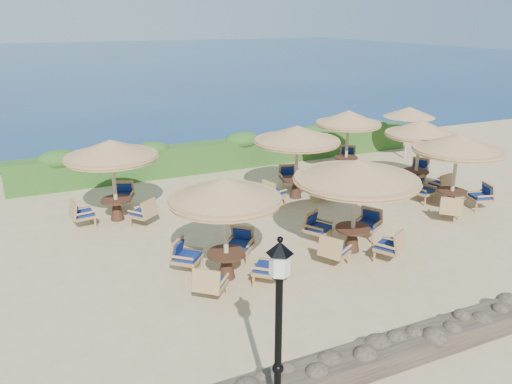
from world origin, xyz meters
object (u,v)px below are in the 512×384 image
object	(u,v)px
cafe_set_1	(356,185)
cafe_set_6	(419,141)
lamp_post	(278,349)
cafe_set_0	(225,211)
extra_parasol	(409,112)
cafe_set_5	(348,127)
cafe_set_3	(112,162)
cafe_set_4	(297,145)
cafe_set_2	(457,155)

from	to	relation	value
cafe_set_1	cafe_set_6	xyz separation A→B (m)	(5.32, 3.56, -0.10)
lamp_post	cafe_set_0	distance (m)	5.05
extra_parasol	cafe_set_5	world-z (taller)	cafe_set_5
extra_parasol	cafe_set_0	world-z (taller)	cafe_set_0
cafe_set_3	cafe_set_6	world-z (taller)	same
cafe_set_5	extra_parasol	bearing A→B (deg)	11.61
extra_parasol	cafe_set_3	xyz separation A→B (m)	(-13.41, -2.03, -0.24)
lamp_post	cafe_set_4	bearing A→B (deg)	59.97
cafe_set_0	cafe_set_4	world-z (taller)	same
cafe_set_1	cafe_set_6	size ratio (longest dim) A/B	1.25
cafe_set_0	cafe_set_3	size ratio (longest dim) A/B	0.95
extra_parasol	cafe_set_1	world-z (taller)	cafe_set_1
extra_parasol	cafe_set_1	size ratio (longest dim) A/B	0.70
cafe_set_2	cafe_set_4	xyz separation A→B (m)	(-4.18, 3.28, 0.02)
lamp_post	cafe_set_2	distance (m)	11.45
extra_parasol	cafe_set_5	bearing A→B (deg)	-168.39
lamp_post	cafe_set_5	world-z (taller)	lamp_post
lamp_post	cafe_set_5	size ratio (longest dim) A/B	1.23
lamp_post	cafe_set_2	xyz separation A→B (m)	(9.64, 6.17, 0.39)
lamp_post	cafe_set_4	distance (m)	10.92
lamp_post	cafe_set_2	bearing A→B (deg)	32.62
cafe_set_3	cafe_set_1	bearing A→B (deg)	-41.87
extra_parasol	cafe_set_1	xyz separation A→B (m)	(-7.80, -7.07, -0.21)
cafe_set_3	cafe_set_5	xyz separation A→B (m)	(9.61, 1.25, 0.05)
extra_parasol	cafe_set_3	size ratio (longest dim) A/B	0.83
cafe_set_1	cafe_set_5	world-z (taller)	same
cafe_set_4	cafe_set_5	distance (m)	3.78
cafe_set_3	cafe_set_2	bearing A→B (deg)	-19.96
lamp_post	cafe_set_6	bearing A→B (deg)	39.98
cafe_set_5	cafe_set_6	size ratio (longest dim) A/B	0.98
cafe_set_5	cafe_set_2	bearing A→B (deg)	-80.55
cafe_set_3	cafe_set_6	distance (m)	11.04
cafe_set_5	cafe_set_4	bearing A→B (deg)	-152.01
extra_parasol	cafe_set_2	bearing A→B (deg)	-116.92
cafe_set_1	cafe_set_4	bearing A→B (deg)	81.66
lamp_post	extra_parasol	bearing A→B (deg)	43.60
cafe_set_6	cafe_set_2	bearing A→B (deg)	-101.80
extra_parasol	cafe_set_5	size ratio (longest dim) A/B	0.90
cafe_set_1	cafe_set_6	bearing A→B (deg)	33.73
cafe_set_4	cafe_set_1	bearing A→B (deg)	-98.34
cafe_set_2	cafe_set_5	xyz separation A→B (m)	(-0.84, 5.05, 0.05)
cafe_set_1	cafe_set_4	size ratio (longest dim) A/B	1.12
cafe_set_0	cafe_set_3	world-z (taller)	same
cafe_set_2	cafe_set_5	distance (m)	5.12
cafe_set_2	cafe_set_4	bearing A→B (deg)	141.90
lamp_post	extra_parasol	size ratio (longest dim) A/B	1.38
cafe_set_3	cafe_set_4	size ratio (longest dim) A/B	0.95
extra_parasol	cafe_set_0	bearing A→B (deg)	-148.57
lamp_post	cafe_set_4	world-z (taller)	lamp_post
lamp_post	cafe_set_1	world-z (taller)	lamp_post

